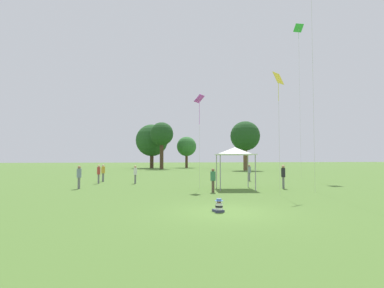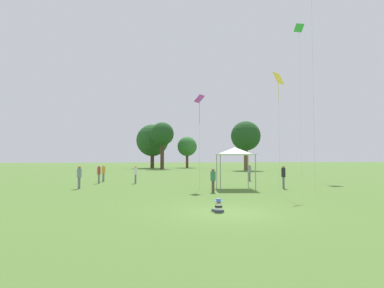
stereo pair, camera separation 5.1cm
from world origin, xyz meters
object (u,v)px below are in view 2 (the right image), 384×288
person_standing_0 (283,174)px  person_standing_3 (103,171)px  distant_tree_1 (187,147)px  person_standing_1 (213,178)px  kite_3 (199,103)px  distant_tree_3 (162,134)px  person_standing_2 (79,175)px  kite_1 (278,82)px  distant_tree_0 (152,140)px  distant_tree_2 (246,136)px  kite_0 (299,35)px  canopy_tent (235,151)px  person_standing_6 (99,172)px  person_standing_5 (250,171)px  person_standing_4 (136,173)px  seated_toddler (218,206)px

person_standing_0 → person_standing_3: size_ratio=1.07×
distant_tree_1 → person_standing_1: bearing=-97.5°
kite_3 → distant_tree_3: distant_tree_3 is taller
person_standing_2 → kite_1: bearing=-147.5°
person_standing_1 → distant_tree_1: (6.75, 50.96, 4.08)m
kite_3 → distant_tree_0: distant_tree_0 is taller
person_standing_0 → distant_tree_2: (9.08, 31.86, 5.22)m
person_standing_0 → kite_3: size_ratio=0.25×
kite_0 → person_standing_2: bearing=66.4°
canopy_tent → kite_1: (1.44, -4.08, 4.15)m
person_standing_6 → distant_tree_2: (22.90, 24.83, 5.28)m
person_standing_2 → kite_3: (8.62, -1.34, 5.33)m
kite_3 → distant_tree_3: size_ratio=0.71×
kite_0 → person_standing_6: bearing=55.8°
kite_0 → kite_1: 19.34m
person_standing_0 → distant_tree_0: (-7.16, 48.20, 5.25)m
person_standing_2 → person_standing_3: person_standing_2 is taller
person_standing_5 → kite_0: bearing=143.6°
person_standing_1 → person_standing_4: size_ratio=0.98×
canopy_tent → person_standing_6: bearing=147.9°
person_standing_2 → kite_0: bearing=-102.3°
kite_1 → seated_toddler: bearing=-126.7°
canopy_tent → distant_tree_3: bearing=92.7°
person_standing_6 → distant_tree_1: (14.90, 42.49, 4.00)m
person_standing_0 → canopy_tent: canopy_tent is taller
person_standing_4 → person_standing_6: bearing=-0.0°
person_standing_2 → person_standing_4: person_standing_2 is taller
distant_tree_0 → distant_tree_1: size_ratio=1.35×
person_standing_2 → distant_tree_1: 49.73m
person_standing_1 → person_standing_5: person_standing_5 is taller
seated_toddler → person_standing_6: 16.77m
person_standing_3 → distant_tree_2: (22.75, 22.68, 5.32)m
person_standing_5 → kite_3: 10.41m
person_standing_1 → canopy_tent: size_ratio=0.50×
person_standing_5 → kite_0: (7.24, 2.91, 15.32)m
person_standing_2 → canopy_tent: 11.43m
kite_0 → distant_tree_1: size_ratio=2.37×
person_standing_4 → person_standing_2: bearing=55.7°
person_standing_6 → kite_0: bearing=-48.2°
distant_tree_1 → distant_tree_3: (-6.52, -7.65, 2.18)m
person_standing_4 → distant_tree_3: size_ratio=0.16×
seated_toddler → person_standing_0: person_standing_0 is taller
distant_tree_0 → distant_tree_1: (8.24, 1.32, -1.29)m
kite_3 → person_standing_0: bearing=166.5°
kite_1 → person_standing_5: bearing=87.9°
person_standing_1 → person_standing_6: person_standing_6 is taller
person_standing_5 → distant_tree_2: size_ratio=0.18×
person_standing_6 → distant_tree_2: size_ratio=0.18×
person_standing_2 → person_standing_3: (0.98, 6.67, -0.05)m
seated_toddler → distant_tree_0: distant_tree_0 is taller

